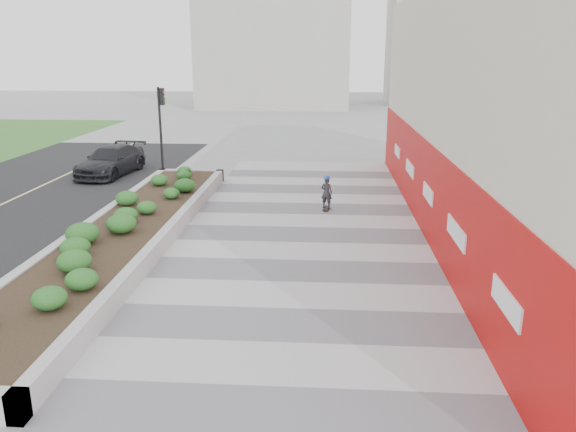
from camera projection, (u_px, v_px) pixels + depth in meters
name	position (u px, v px, depth m)	size (l,w,h in m)	color
ground	(284.00, 369.00, 10.57)	(160.00, 160.00, 0.00)	gray
walkway	(293.00, 301.00, 13.45)	(8.00, 36.00, 0.01)	#A8A8AD
building	(526.00, 111.00, 17.62)	(6.04, 24.08, 8.00)	beige
planter	(125.00, 230.00, 17.52)	(3.00, 18.00, 0.90)	#9E9EA0
traffic_signal_near	(161.00, 117.00, 27.04)	(0.33, 0.28, 4.20)	black
distant_bldg_north_l	(275.00, 13.00, 60.82)	(16.00, 12.00, 20.00)	#ADAAA3
manhole_cover	(314.00, 302.00, 13.41)	(0.44, 0.44, 0.01)	#595654
skateboarder	(327.00, 192.00, 21.15)	(0.50, 0.74, 1.34)	beige
car_dark	(111.00, 161.00, 27.35)	(1.94, 4.77, 1.38)	black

